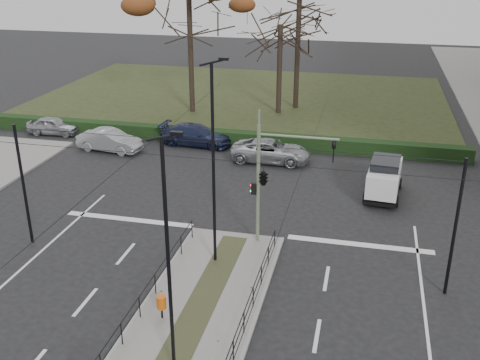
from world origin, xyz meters
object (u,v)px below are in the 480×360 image
Objects in this scene: bare_tree_center at (299,7)px; bare_tree_near at (280,31)px; parked_car_first at (53,126)px; parked_car_second at (110,141)px; parked_car_third at (196,135)px; streetlamp_median_far at (214,164)px; parked_car_fourth at (271,151)px; litter_bin at (161,303)px; traffic_light at (265,176)px; streetlamp_median_near at (169,259)px; white_van at (384,177)px.

bare_tree_center reaches higher than bare_tree_near.
parked_car_first is 0.32× the size of bare_tree_center.
parked_car_second is 6.11m from parked_car_third.
streetlamp_median_far is 23.63m from parked_car_first.
bare_tree_near reaches higher than streetlamp_median_far.
parked_car_fourth is (0.09, 13.57, -4.09)m from streetlamp_median_far.
parked_car_third is at bearing 103.72° from litter_bin.
traffic_light is at bearing -82.16° from bare_tree_near.
traffic_light is 7.92m from litter_bin.
litter_bin is 0.18× the size of parked_car_third.
streetlamp_median_far is 14.17m from parked_car_fourth.
streetlamp_median_near is 29.22m from parked_car_first.
streetlamp_median_near reaches higher than parked_car_third.
parked_car_third is 15.21m from bare_tree_center.
parked_car_second is at bearing -129.10° from bare_tree_near.
parked_car_first is 0.86× the size of parked_car_second.
parked_car_second is (-13.15, 10.75, -2.79)m from traffic_light.
parked_car_third is 0.99× the size of parked_car_fourth.
parked_car_third is (-4.96, 20.32, -0.06)m from litter_bin.
streetlamp_median_near is 23.82m from parked_car_second.
parked_car_third is (-5.82, 15.69, -4.06)m from streetlamp_median_far.
parked_car_fourth is 0.43× the size of bare_tree_center.
parked_car_first is (-16.38, 20.26, -0.14)m from litter_bin.
streetlamp_median_near is at bearing -142.94° from parked_car_second.
parked_car_second is (5.90, -2.56, 0.08)m from parked_car_first.
white_van is (5.63, 7.14, -2.37)m from traffic_light.
streetlamp_median_far is (0.85, 4.63, 4.00)m from litter_bin.
white_van reaches higher than parked_car_second.
parked_car_first is at bearing -145.54° from bare_tree_center.
white_van is at bearing -107.06° from parked_car_first.
parked_car_first is 11.42m from parked_car_third.
white_van reaches higher than parked_car_first.
litter_bin is at bearing 176.51° from parked_car_fourth.
bare_tree_center is at bearing 58.87° from bare_tree_near.
bare_tree_center reaches higher than parked_car_second.
white_van is (7.35, -4.11, 0.45)m from parked_car_fourth.
bare_tree_near is (9.98, 12.28, 6.22)m from parked_car_second.
traffic_light is 0.64× the size of streetlamp_median_far.
streetlamp_median_near reaches higher than parked_car_second.
streetlamp_median_near is 2.11× the size of parked_car_first.
litter_bin is 6.18m from streetlamp_median_far.
streetlamp_median_near is at bearing -86.62° from bare_tree_near.
traffic_light reaches higher than parked_car_first.
bare_tree_center is (-1.96, 25.04, 5.16)m from traffic_light.
white_van is (24.68, -6.17, 0.50)m from parked_car_first.
parked_car_third reaches higher than parked_car_fourth.
bare_tree_near is (-1.21, -2.01, -1.73)m from bare_tree_center.
litter_bin is at bearing -111.06° from traffic_light.
parked_car_third is 0.53× the size of bare_tree_near.
parked_car_second reaches higher than parked_car_fourth.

